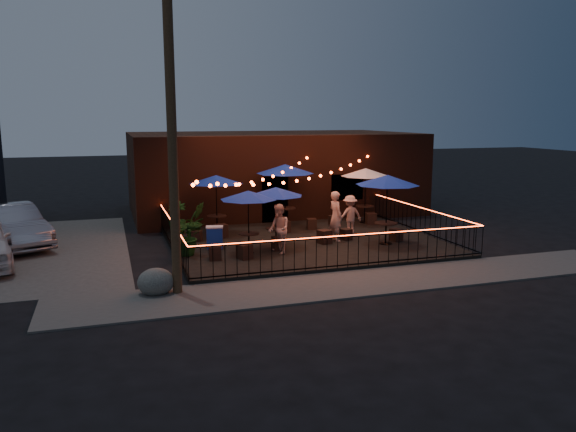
% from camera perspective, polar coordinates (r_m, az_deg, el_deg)
% --- Properties ---
extents(ground, '(110.00, 110.00, 0.00)m').
position_cam_1_polar(ground, '(19.71, 3.72, -4.16)').
color(ground, black).
rests_on(ground, ground).
extents(patio, '(10.00, 8.00, 0.15)m').
position_cam_1_polar(patio, '(21.51, 1.75, -2.72)').
color(patio, black).
rests_on(patio, ground).
extents(sidewalk, '(18.00, 2.50, 0.05)m').
position_cam_1_polar(sidewalk, '(16.84, 7.82, -6.66)').
color(sidewalk, '#403E3B').
rests_on(sidewalk, ground).
extents(brick_building, '(14.00, 8.00, 4.00)m').
position_cam_1_polar(brick_building, '(29.02, -1.70, 4.49)').
color(brick_building, '#33170E').
rests_on(brick_building, ground).
extents(utility_pole, '(0.26, 0.26, 8.00)m').
position_cam_1_polar(utility_pole, '(15.25, -11.65, 6.68)').
color(utility_pole, '#362916').
rests_on(utility_pole, ground).
extents(fence_front, '(10.00, 0.04, 1.04)m').
position_cam_1_polar(fence_front, '(17.76, 6.12, -3.59)').
color(fence_front, black).
rests_on(fence_front, patio).
extents(fence_left, '(0.04, 8.00, 1.04)m').
position_cam_1_polar(fence_left, '(20.28, -11.67, -2.02)').
color(fence_left, black).
rests_on(fence_left, patio).
extents(fence_right, '(0.04, 8.00, 1.04)m').
position_cam_1_polar(fence_right, '(23.52, 13.30, -0.41)').
color(fence_right, black).
rests_on(fence_right, patio).
extents(festoon_lights, '(10.02, 8.72, 1.32)m').
position_cam_1_polar(festoon_lights, '(20.50, -0.59, 3.58)').
color(festoon_lights, '#FC3A0F').
rests_on(festoon_lights, ground).
extents(cafe_table_0, '(2.50, 2.50, 2.18)m').
position_cam_1_polar(cafe_table_0, '(19.38, -4.06, 2.03)').
color(cafe_table_0, black).
rests_on(cafe_table_0, patio).
extents(cafe_table_1, '(2.66, 2.66, 2.38)m').
position_cam_1_polar(cafe_table_1, '(22.65, -7.32, 3.62)').
color(cafe_table_1, black).
rests_on(cafe_table_1, patio).
extents(cafe_table_2, '(2.00, 2.00, 2.19)m').
position_cam_1_polar(cafe_table_2, '(20.18, -1.24, 2.41)').
color(cafe_table_2, black).
rests_on(cafe_table_2, patio).
extents(cafe_table_3, '(3.14, 3.14, 2.70)m').
position_cam_1_polar(cafe_table_3, '(23.76, -0.29, 4.72)').
color(cafe_table_3, black).
rests_on(cafe_table_3, patio).
extents(cafe_table_4, '(2.74, 2.74, 2.59)m').
position_cam_1_polar(cafe_table_4, '(20.88, 10.07, 3.52)').
color(cafe_table_4, black).
rests_on(cafe_table_4, patio).
extents(cafe_table_5, '(2.91, 2.91, 2.43)m').
position_cam_1_polar(cafe_table_5, '(25.07, 7.90, 4.35)').
color(cafe_table_5, black).
rests_on(cafe_table_5, patio).
extents(bistro_chair_0, '(0.44, 0.44, 0.47)m').
position_cam_1_polar(bistro_chair_0, '(18.81, -7.43, -3.71)').
color(bistro_chair_0, black).
rests_on(bistro_chair_0, patio).
extents(bistro_chair_1, '(0.55, 0.55, 0.49)m').
position_cam_1_polar(bistro_chair_1, '(18.81, -4.44, -3.63)').
color(bistro_chair_1, black).
rests_on(bistro_chair_1, patio).
extents(bistro_chair_2, '(0.46, 0.46, 0.42)m').
position_cam_1_polar(bistro_chair_2, '(21.65, -9.25, -1.99)').
color(bistro_chair_2, black).
rests_on(bistro_chair_2, patio).
extents(bistro_chair_3, '(0.51, 0.51, 0.52)m').
position_cam_1_polar(bistro_chair_3, '(22.19, -6.80, -1.51)').
color(bistro_chair_3, black).
rests_on(bistro_chair_3, patio).
extents(bistro_chair_4, '(0.43, 0.43, 0.48)m').
position_cam_1_polar(bistro_chair_4, '(19.97, -0.98, -2.80)').
color(bistro_chair_4, black).
rests_on(bistro_chair_4, patio).
extents(bistro_chair_5, '(0.53, 0.53, 0.51)m').
position_cam_1_polar(bistro_chair_5, '(21.04, 3.72, -2.11)').
color(bistro_chair_5, black).
rests_on(bistro_chair_5, patio).
extents(bistro_chair_6, '(0.52, 0.52, 0.47)m').
position_cam_1_polar(bistro_chair_6, '(22.97, -0.40, -1.09)').
color(bistro_chair_6, black).
rests_on(bistro_chair_6, patio).
extents(bistro_chair_7, '(0.44, 0.44, 0.45)m').
position_cam_1_polar(bistro_chair_7, '(23.64, 2.42, -0.81)').
color(bistro_chair_7, black).
rests_on(bistro_chair_7, patio).
extents(bistro_chair_8, '(0.45, 0.45, 0.42)m').
position_cam_1_polar(bistro_chair_8, '(21.73, 5.92, -1.86)').
color(bistro_chair_8, black).
rests_on(bistro_chair_8, patio).
extents(bistro_chair_9, '(0.49, 0.49, 0.46)m').
position_cam_1_polar(bistro_chair_9, '(21.82, 10.93, -1.90)').
color(bistro_chair_9, black).
rests_on(bistro_chair_9, patio).
extents(bistro_chair_10, '(0.42, 0.42, 0.42)m').
position_cam_1_polar(bistro_chair_10, '(24.57, 4.66, -0.44)').
color(bistro_chair_10, black).
rests_on(bistro_chair_10, patio).
extents(bistro_chair_11, '(0.49, 0.49, 0.50)m').
position_cam_1_polar(bistro_chair_11, '(24.94, 8.41, -0.27)').
color(bistro_chair_11, black).
rests_on(bistro_chair_11, patio).
extents(patron_a, '(0.55, 0.75, 1.91)m').
position_cam_1_polar(patron_a, '(21.37, 4.87, -0.02)').
color(patron_a, '#D8A791').
rests_on(patron_a, patio).
extents(patron_b, '(0.72, 0.89, 1.73)m').
position_cam_1_polar(patron_b, '(19.37, -0.94, -1.32)').
color(patron_b, tan).
rests_on(patron_b, patio).
extents(patron_c, '(1.06, 0.66, 1.58)m').
position_cam_1_polar(patron_c, '(22.61, 6.31, 0.10)').
color(patron_c, beige).
rests_on(patron_c, patio).
extents(potted_shrub_a, '(1.32, 1.18, 1.33)m').
position_cam_1_polar(potted_shrub_a, '(19.49, -10.24, -2.01)').
color(potted_shrub_a, '#10390C').
rests_on(potted_shrub_a, patio).
extents(potted_shrub_b, '(0.99, 0.91, 1.47)m').
position_cam_1_polar(potted_shrub_b, '(21.81, -9.41, -0.51)').
color(potted_shrub_b, '#15360A').
rests_on(potted_shrub_b, patio).
extents(potted_shrub_c, '(0.77, 0.77, 1.28)m').
position_cam_1_polar(potted_shrub_c, '(23.22, -11.20, -0.15)').
color(potted_shrub_c, '#113C0D').
rests_on(potted_shrub_c, patio).
extents(cooler, '(0.68, 0.55, 0.80)m').
position_cam_1_polar(cooler, '(20.39, -7.46, -2.14)').
color(cooler, '#193DBA').
rests_on(cooler, patio).
extents(boulder, '(1.11, 1.00, 0.74)m').
position_cam_1_polar(boulder, '(15.92, -13.28, -6.54)').
color(boulder, '#41413D').
rests_on(boulder, ground).
extents(car_silver, '(3.42, 5.09, 1.59)m').
position_cam_1_polar(car_silver, '(23.42, -26.21, -0.92)').
color(car_silver, '#96969E').
rests_on(car_silver, ground).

